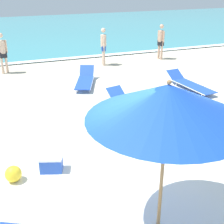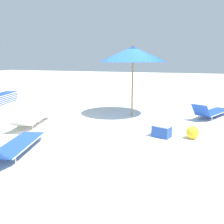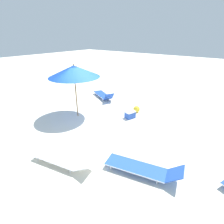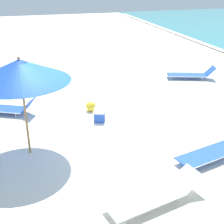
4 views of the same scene
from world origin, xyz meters
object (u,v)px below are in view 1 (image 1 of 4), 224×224
Objects in this scene: beachgoer_shoreline_child at (103,44)px; cooler_box at (51,163)px; sun_lounger_mid_beach_solo at (133,105)px; beach_umbrella at (168,103)px; beach_ball at (13,174)px; beachgoer_wading_adult at (161,40)px; sun_lounger_beside_umbrella at (208,129)px; sun_lounger_near_water_right at (85,80)px; sun_lounger_under_umbrella at (190,84)px; beachgoer_strolling_adult at (2,51)px.

beachgoer_shoreline_child is 3.01× the size of cooler_box.
sun_lounger_mid_beach_solo is at bearing -123.31° from cooler_box.
beach_umbrella is at bearing 175.11° from beachgoer_shoreline_child.
beachgoer_wading_adult is at bearing 45.80° from beach_ball.
sun_lounger_near_water_right is (-1.89, 5.29, 0.01)m from sun_lounger_beside_umbrella.
cooler_box is at bearing 7.54° from beach_ball.
sun_lounger_near_water_right is 5.57m from beachgoer_wading_adult.
sun_lounger_mid_beach_solo is at bearing -163.68° from sun_lounger_under_umbrella.
beachgoer_strolling_adult is (-6.49, 4.69, 0.80)m from sun_lounger_under_umbrella.
beach_umbrella is at bearing -74.99° from sun_lounger_near_water_right.
beach_ball is at bearing 158.38° from beachgoer_shoreline_child.
sun_lounger_under_umbrella is (4.54, 5.89, -2.10)m from beach_umbrella.
beachgoer_shoreline_child and beachgoer_strolling_adult have the same top height.
cooler_box is at bearing 162.53° from beachgoer_shoreline_child.
beachgoer_wading_adult reaches higher than sun_lounger_under_umbrella.
sun_lounger_near_water_right is at bearing 156.20° from beachgoer_shoreline_child.
beachgoer_wading_adult is at bearing 69.36° from sun_lounger_under_umbrella.
cooler_box is (-5.98, -3.58, -0.02)m from sun_lounger_under_umbrella.
beach_umbrella is 1.50× the size of beachgoer_wading_adult.
sun_lounger_mid_beach_solo is at bearing 71.03° from beach_umbrella.
beachgoer_shoreline_child is at bearing 78.73° from sun_lounger_beside_umbrella.
sun_lounger_mid_beach_solo reaches higher than sun_lounger_beside_umbrella.
beach_umbrella is 1.16× the size of sun_lounger_beside_umbrella.
beachgoer_wading_adult is at bearing 50.85° from sun_lounger_near_water_right.
sun_lounger_near_water_right is 6.38m from beach_ball.
beachgoer_strolling_adult is at bearing 107.70° from sun_lounger_mid_beach_solo.
beach_ball is (-4.86, -8.13, -0.82)m from beachgoer_shoreline_child.
beachgoer_strolling_adult is at bearing 87.89° from beach_ball.
sun_lounger_near_water_right is at bearing 83.26° from beach_umbrella.
sun_lounger_under_umbrella reaches higher than sun_lounger_beside_umbrella.
beachgoer_wading_adult is (4.81, 2.68, 0.79)m from sun_lounger_near_water_right.
beachgoer_wading_adult and beachgoer_strolling_adult have the same top height.
beach_ball is at bearing 26.27° from cooler_box.
sun_lounger_under_umbrella is at bearing -5.19° from sun_lounger_near_water_right.
cooler_box is at bearing -155.45° from sun_lounger_mid_beach_solo.
beach_ball is (-0.31, -8.38, -0.82)m from beachgoer_strolling_adult.
beachgoer_strolling_adult is 8.33m from cooler_box.
beachgoer_wading_adult is 1.00× the size of beachgoer_strolling_adult.
beachgoer_strolling_adult reaches higher than cooler_box.
sun_lounger_near_water_right is 6.12× the size of beach_ball.
sun_lounger_beside_umbrella is 5.07m from beach_ball.
beachgoer_strolling_adult reaches higher than sun_lounger_beside_umbrella.
sun_lounger_under_umbrella is 1.00× the size of sun_lounger_mid_beach_solo.
beachgoer_shoreline_child is (-0.21, 7.89, 0.80)m from sun_lounger_beside_umbrella.
beach_ball is at bearing -157.50° from sun_lounger_under_umbrella.
sun_lounger_under_umbrella is 4.91m from beachgoer_shoreline_child.
sun_lounger_under_umbrella is 1.10× the size of sun_lounger_near_water_right.
sun_lounger_under_umbrella is 1.35× the size of beachgoer_wading_adult.
beachgoer_strolling_adult reaches higher than beach_ball.
beachgoer_wading_adult reaches higher than sun_lounger_beside_umbrella.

